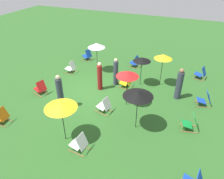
# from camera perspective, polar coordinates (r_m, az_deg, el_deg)

# --- Properties ---
(ground_plane) EXTENTS (40.00, 40.00, 0.00)m
(ground_plane) POSITION_cam_1_polar(r_m,az_deg,el_deg) (12.14, -5.24, -0.86)
(ground_plane) COLOR #2D6026
(deckchair_0) EXTENTS (0.56, 0.81, 0.83)m
(deckchair_0) POSITION_cam_1_polar(r_m,az_deg,el_deg) (14.96, 6.33, 7.30)
(deckchair_0) COLOR olive
(deckchair_0) RESTS_ON ground
(deckchair_1) EXTENTS (0.50, 0.78, 0.83)m
(deckchair_1) POSITION_cam_1_polar(r_m,az_deg,el_deg) (14.35, -10.92, 5.78)
(deckchair_1) COLOR olive
(deckchair_1) RESTS_ON ground
(deckchair_2) EXTENTS (0.49, 0.77, 0.83)m
(deckchair_2) POSITION_cam_1_polar(r_m,az_deg,el_deg) (12.45, 3.84, 2.07)
(deckchair_2) COLOR olive
(deckchair_2) RESTS_ON ground
(deckchair_3) EXTENTS (0.62, 0.84, 0.83)m
(deckchair_3) POSITION_cam_1_polar(r_m,az_deg,el_deg) (10.06, 20.43, -8.37)
(deckchair_3) COLOR olive
(deckchair_3) RESTS_ON ground
(deckchair_4) EXTENTS (0.64, 0.85, 0.83)m
(deckchair_4) POSITION_cam_1_polar(r_m,az_deg,el_deg) (11.89, 23.60, -2.39)
(deckchair_4) COLOR olive
(deckchair_4) RESTS_ON ground
(deckchair_5) EXTENTS (0.55, 0.80, 0.83)m
(deckchair_5) POSITION_cam_1_polar(r_m,az_deg,el_deg) (11.01, -27.55, -6.45)
(deckchair_5) COLOR olive
(deckchair_5) RESTS_ON ground
(deckchair_6) EXTENTS (0.68, 0.87, 0.83)m
(deckchair_6) POSITION_cam_1_polar(r_m,az_deg,el_deg) (12.46, -18.60, 0.34)
(deckchair_6) COLOR olive
(deckchair_6) RESTS_ON ground
(deckchair_7) EXTENTS (0.64, 0.85, 0.83)m
(deckchair_7) POSITION_cam_1_polar(r_m,az_deg,el_deg) (16.07, -6.64, 9.06)
(deckchair_7) COLOR olive
(deckchair_7) RESTS_ON ground
(deckchair_8) EXTENTS (0.64, 0.85, 0.83)m
(deckchair_8) POSITION_cam_1_polar(r_m,az_deg,el_deg) (14.46, 22.74, 3.97)
(deckchair_8) COLOR olive
(deckchair_8) RESTS_ON ground
(deckchair_9) EXTENTS (0.54, 0.80, 0.83)m
(deckchair_9) POSITION_cam_1_polar(r_m,az_deg,el_deg) (8.65, -8.72, -14.13)
(deckchair_9) COLOR olive
(deckchair_9) RESTS_ON ground
(deckchair_11) EXTENTS (0.61, 0.83, 0.83)m
(deckchair_11) POSITION_cam_1_polar(r_m,az_deg,el_deg) (10.44, -2.02, -4.38)
(deckchair_11) COLOR olive
(deckchair_11) RESTS_ON ground
(umbrella_0) EXTENTS (1.03, 1.03, 1.76)m
(umbrella_0) POSITION_cam_1_polar(r_m,az_deg,el_deg) (12.27, 8.03, 8.00)
(umbrella_0) COLOR black
(umbrella_0) RESTS_ON ground
(umbrella_1) EXTENTS (1.29, 1.29, 1.88)m
(umbrella_1) POSITION_cam_1_polar(r_m,az_deg,el_deg) (8.35, -13.60, -4.12)
(umbrella_1) COLOR black
(umbrella_1) RESTS_ON ground
(umbrella_2) EXTENTS (1.02, 1.02, 1.96)m
(umbrella_2) POSITION_cam_1_polar(r_m,az_deg,el_deg) (12.38, 13.59, 8.56)
(umbrella_2) COLOR black
(umbrella_2) RESTS_ON ground
(umbrella_3) EXTENTS (1.28, 1.28, 1.93)m
(umbrella_3) POSITION_cam_1_polar(r_m,az_deg,el_deg) (8.75, 7.00, -1.11)
(umbrella_3) COLOR black
(umbrella_3) RESTS_ON ground
(umbrella_4) EXTENTS (1.12, 1.12, 1.96)m
(umbrella_4) POSITION_cam_1_polar(r_m,az_deg,el_deg) (13.77, -4.18, 11.71)
(umbrella_4) COLOR black
(umbrella_4) RESTS_ON ground
(umbrella_5) EXTENTS (1.12, 1.12, 1.88)m
(umbrella_5) POSITION_cam_1_polar(r_m,az_deg,el_deg) (10.25, 4.18, 4.05)
(umbrella_5) COLOR black
(umbrella_5) RESTS_ON ground
(person_0) EXTENTS (0.39, 0.39, 1.69)m
(person_0) POSITION_cam_1_polar(r_m,az_deg,el_deg) (12.07, -3.30, 3.43)
(person_0) COLOR maroon
(person_0) RESTS_ON ground
(person_1) EXTENTS (0.43, 0.43, 1.77)m
(person_1) POSITION_cam_1_polar(r_m,az_deg,el_deg) (11.77, 17.56, 1.25)
(person_1) COLOR #333847
(person_1) RESTS_ON ground
(person_2) EXTENTS (0.33, 0.33, 1.86)m
(person_2) POSITION_cam_1_polar(r_m,az_deg,el_deg) (10.74, -13.74, -0.93)
(person_2) COLOR #333847
(person_2) RESTS_ON ground
(person_3) EXTENTS (0.36, 0.36, 1.68)m
(person_3) POSITION_cam_1_polar(r_m,az_deg,el_deg) (12.53, 1.03, 4.61)
(person_3) COLOR #333847
(person_3) RESTS_ON ground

